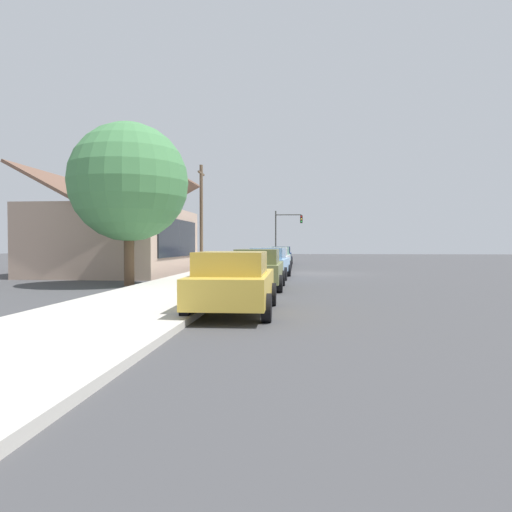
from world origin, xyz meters
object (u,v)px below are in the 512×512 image
Objects in this scene: shade_tree at (129,183)px; utility_pole_wooden at (201,215)px; car_silver at (274,259)px; car_navy at (281,255)px; car_mustard at (234,282)px; car_olive at (258,269)px; car_seafoam at (278,257)px; fire_hydrant_red at (221,277)px; traffic_light_main at (286,228)px; car_skyblue at (269,263)px.

utility_pole_wooden is at bearing -0.88° from shade_tree.
car_silver and car_navy have the same top height.
car_mustard is 6.60m from car_olive.
car_silver is at bearing -26.70° from shade_tree.
car_seafoam is 18.61m from fire_hydrant_red.
car_mustard is 22.31m from utility_pole_wooden.
traffic_light_main is (35.91, -0.23, 2.67)m from car_mustard.
car_mustard is 1.05× the size of car_navy.
car_olive is 0.95× the size of car_skyblue.
car_mustard is 10.15m from shade_tree.
shade_tree is (-4.91, 5.70, 3.61)m from car_skyblue.
car_skyblue is 0.94× the size of traffic_light_main.
car_seafoam is at bearing -56.08° from utility_pole_wooden.
car_mustard is 0.91× the size of traffic_light_main.
shade_tree is at bearing 74.64° from fire_hydrant_red.
car_seafoam is 0.94× the size of traffic_light_main.
car_navy is at bearing 176.00° from traffic_light_main.
car_skyblue is 0.65× the size of utility_pole_wooden.
car_navy is at bearing -3.09° from fire_hydrant_red.
fire_hydrant_red is at bearing 94.58° from car_olive.
car_skyblue is 1.09× the size of car_navy.
utility_pole_wooden is at bearing 34.22° from car_skyblue.
car_olive is at bearing 178.79° from car_navy.
car_navy is 6.34× the size of fire_hydrant_red.
fire_hydrant_red is at bearing 168.65° from car_skyblue.
car_skyblue and car_silver have the same top height.
car_mustard is at bearing -167.58° from fire_hydrant_red.
car_seafoam is (12.49, 0.12, -0.00)m from car_skyblue.
car_navy is at bearing -2.84° from car_seafoam.
car_silver is 0.92× the size of car_seafoam.
traffic_light_main reaches higher than fire_hydrant_red.
car_silver is 12.66m from car_navy.
fire_hydrant_red is (-0.12, 1.47, -0.32)m from car_olive.
shade_tree is 1.34× the size of traffic_light_main.
car_olive reaches higher than fire_hydrant_red.
utility_pole_wooden is at bearing 120.82° from car_seafoam.
car_seafoam is at bearing -4.24° from fire_hydrant_red.
utility_pole_wooden is (-3.61, 5.38, 3.11)m from car_seafoam.
car_silver is (6.24, 0.09, -0.00)m from car_skyblue.
shade_tree is 5.88m from fire_hydrant_red.
traffic_light_main is 15.57m from utility_pole_wooden.
utility_pole_wooden reaches higher than car_skyblue.
car_olive is at bearing -177.76° from car_skyblue.
car_seafoam is 11.21m from traffic_light_main.
car_mustard is at bearing -177.65° from car_silver.
shade_tree is at bearing 79.51° from car_olive.
car_mustard is 1.01× the size of car_olive.
utility_pole_wooden is at bearing 13.30° from car_mustard.
shade_tree is (7.63, 5.64, 3.61)m from car_mustard.
car_skyblue is 1.09× the size of car_silver.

